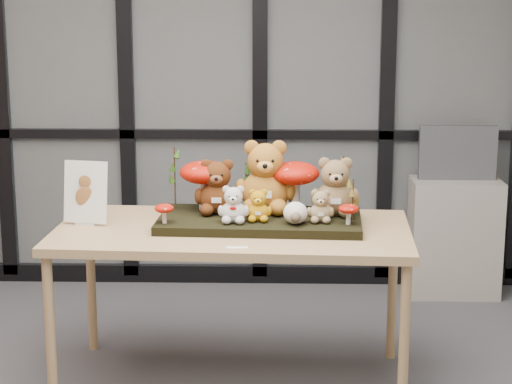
{
  "coord_description": "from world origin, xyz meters",
  "views": [
    {
      "loc": [
        0.57,
        -3.73,
        2.04
      ],
      "look_at": [
        0.46,
        0.75,
        1.03
      ],
      "focal_mm": 65.0,
      "sensor_mm": 36.0,
      "label": 1
    }
  ],
  "objects_px": {
    "display_table": "(233,240)",
    "mushroom_front_left": "(164,213)",
    "mushroom_back_right": "(295,184)",
    "cabinet": "(454,237)",
    "bear_small_yellow": "(258,203)",
    "monitor": "(458,153)",
    "bear_white_bow": "(233,202)",
    "mushroom_front_right": "(348,213)",
    "sign_holder": "(86,195)",
    "bear_tan_back": "(335,183)",
    "bear_brown_medium": "(217,184)",
    "diorama_tray": "(260,221)",
    "bear_beige_small": "(320,204)",
    "mushroom_back_left": "(205,183)",
    "bear_pooh_yellow": "(265,173)",
    "plush_cream_hedgehog": "(295,212)"
  },
  "relations": [
    {
      "from": "display_table",
      "to": "mushroom_front_left",
      "type": "distance_m",
      "value": 0.38
    },
    {
      "from": "mushroom_back_right",
      "to": "cabinet",
      "type": "distance_m",
      "value": 1.8
    },
    {
      "from": "bear_small_yellow",
      "to": "monitor",
      "type": "distance_m",
      "value": 1.97
    },
    {
      "from": "bear_white_bow",
      "to": "mushroom_front_right",
      "type": "bearing_deg",
      "value": -0.03
    },
    {
      "from": "bear_white_bow",
      "to": "sign_holder",
      "type": "distance_m",
      "value": 0.77
    },
    {
      "from": "bear_tan_back",
      "to": "bear_white_bow",
      "type": "xyz_separation_m",
      "value": [
        -0.51,
        -0.17,
        -0.06
      ]
    },
    {
      "from": "bear_tan_back",
      "to": "monitor",
      "type": "height_order",
      "value": "bear_tan_back"
    },
    {
      "from": "bear_tan_back",
      "to": "cabinet",
      "type": "xyz_separation_m",
      "value": [
        0.89,
        1.35,
        -0.66
      ]
    },
    {
      "from": "bear_brown_medium",
      "to": "sign_holder",
      "type": "bearing_deg",
      "value": -170.23
    },
    {
      "from": "diorama_tray",
      "to": "bear_beige_small",
      "type": "bearing_deg",
      "value": -14.43
    },
    {
      "from": "diorama_tray",
      "to": "bear_tan_back",
      "type": "relative_size",
      "value": 3.13
    },
    {
      "from": "mushroom_front_right",
      "to": "cabinet",
      "type": "distance_m",
      "value": 1.84
    },
    {
      "from": "mushroom_front_left",
      "to": "mushroom_front_right",
      "type": "relative_size",
      "value": 0.96
    },
    {
      "from": "monitor",
      "to": "diorama_tray",
      "type": "bearing_deg",
      "value": -131.7
    },
    {
      "from": "bear_brown_medium",
      "to": "bear_white_bow",
      "type": "bearing_deg",
      "value": -61.3
    },
    {
      "from": "mushroom_back_left",
      "to": "monitor",
      "type": "xyz_separation_m",
      "value": [
        1.56,
        1.29,
        -0.06
      ]
    },
    {
      "from": "mushroom_back_left",
      "to": "monitor",
      "type": "height_order",
      "value": "mushroom_back_left"
    },
    {
      "from": "bear_pooh_yellow",
      "to": "mushroom_back_right",
      "type": "relative_size",
      "value": 1.44
    },
    {
      "from": "bear_brown_medium",
      "to": "bear_small_yellow",
      "type": "bearing_deg",
      "value": -33.63
    },
    {
      "from": "bear_pooh_yellow",
      "to": "mushroom_back_left",
      "type": "xyz_separation_m",
      "value": [
        -0.32,
        0.02,
        -0.06
      ]
    },
    {
      "from": "bear_tan_back",
      "to": "bear_beige_small",
      "type": "bearing_deg",
      "value": -114.99
    },
    {
      "from": "bear_beige_small",
      "to": "bear_white_bow",
      "type": "bearing_deg",
      "value": -174.81
    },
    {
      "from": "plush_cream_hedgehog",
      "to": "sign_holder",
      "type": "height_order",
      "value": "sign_holder"
    },
    {
      "from": "bear_pooh_yellow",
      "to": "plush_cream_hedgehog",
      "type": "distance_m",
      "value": 0.33
    },
    {
      "from": "mushroom_back_left",
      "to": "mushroom_front_right",
      "type": "height_order",
      "value": "mushroom_back_left"
    },
    {
      "from": "mushroom_front_left",
      "to": "bear_tan_back",
      "type": "bearing_deg",
      "value": 12.95
    },
    {
      "from": "cabinet",
      "to": "monitor",
      "type": "distance_m",
      "value": 0.57
    },
    {
      "from": "mushroom_back_right",
      "to": "bear_beige_small",
      "type": "bearing_deg",
      "value": -60.55
    },
    {
      "from": "diorama_tray",
      "to": "bear_white_bow",
      "type": "relative_size",
      "value": 5.03
    },
    {
      "from": "bear_brown_medium",
      "to": "bear_white_bow",
      "type": "distance_m",
      "value": 0.22
    },
    {
      "from": "bear_brown_medium",
      "to": "bear_beige_small",
      "type": "height_order",
      "value": "bear_brown_medium"
    },
    {
      "from": "bear_pooh_yellow",
      "to": "mushroom_front_right",
      "type": "distance_m",
      "value": 0.51
    },
    {
      "from": "bear_beige_small",
      "to": "mushroom_front_left",
      "type": "bearing_deg",
      "value": -173.78
    },
    {
      "from": "sign_holder",
      "to": "bear_white_bow",
      "type": "bearing_deg",
      "value": 3.01
    },
    {
      "from": "display_table",
      "to": "bear_white_bow",
      "type": "xyz_separation_m",
      "value": [
        0.01,
        -0.05,
        0.21
      ]
    },
    {
      "from": "bear_pooh_yellow",
      "to": "bear_small_yellow",
      "type": "height_order",
      "value": "bear_pooh_yellow"
    },
    {
      "from": "diorama_tray",
      "to": "bear_small_yellow",
      "type": "bearing_deg",
      "value": -91.81
    },
    {
      "from": "bear_pooh_yellow",
      "to": "mushroom_front_left",
      "type": "height_order",
      "value": "bear_pooh_yellow"
    },
    {
      "from": "bear_brown_medium",
      "to": "mushroom_back_right",
      "type": "height_order",
      "value": "bear_brown_medium"
    },
    {
      "from": "bear_pooh_yellow",
      "to": "bear_brown_medium",
      "type": "relative_size",
      "value": 1.33
    },
    {
      "from": "bear_white_bow",
      "to": "mushroom_front_left",
      "type": "xyz_separation_m",
      "value": [
        -0.34,
        -0.03,
        -0.05
      ]
    },
    {
      "from": "display_table",
      "to": "monitor",
      "type": "relative_size",
      "value": 3.61
    },
    {
      "from": "diorama_tray",
      "to": "plush_cream_hedgehog",
      "type": "relative_size",
      "value": 8.49
    },
    {
      "from": "bear_beige_small",
      "to": "bear_brown_medium",
      "type": "bearing_deg",
      "value": 164.57
    },
    {
      "from": "bear_brown_medium",
      "to": "bear_beige_small",
      "type": "xyz_separation_m",
      "value": [
        0.53,
        -0.17,
        -0.07
      ]
    },
    {
      "from": "bear_beige_small",
      "to": "mushroom_front_right",
      "type": "bearing_deg",
      "value": -15.85
    },
    {
      "from": "plush_cream_hedgehog",
      "to": "sign_holder",
      "type": "bearing_deg",
      "value": 175.72
    },
    {
      "from": "bear_small_yellow",
      "to": "bear_white_bow",
      "type": "height_order",
      "value": "bear_white_bow"
    },
    {
      "from": "display_table",
      "to": "diorama_tray",
      "type": "height_order",
      "value": "diorama_tray"
    },
    {
      "from": "mushroom_back_right",
      "to": "mushroom_front_left",
      "type": "xyz_separation_m",
      "value": [
        -0.65,
        -0.27,
        -0.09
      ]
    }
  ]
}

